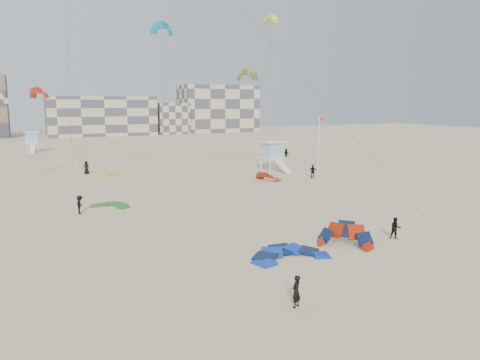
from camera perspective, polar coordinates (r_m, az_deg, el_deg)
name	(u,v)px	position (r m, az deg, el deg)	size (l,w,h in m)	color
ground	(260,284)	(26.44, 2.44, -12.53)	(320.00, 320.00, 0.00)	beige
kite_ground_blue	(289,257)	(30.79, 6.02, -9.37)	(4.77, 4.96, 0.82)	#1837E8
kite_ground_orange	(344,246)	(33.73, 12.60, -7.87)	(3.96, 2.87, 2.69)	#FF2100
kite_ground_green	(111,207)	(46.89, -15.41, -3.14)	(3.42, 3.62, 0.43)	#177714
kite_ground_red_far	(268,180)	(60.62, 3.40, -0.04)	(3.55, 3.21, 1.90)	#BF3D1A
kite_ground_yellow	(112,176)	(66.52, -15.31, 0.48)	(2.75, 2.86, 0.66)	#B8C520
kitesurfer_main	(296,291)	(23.52, 6.86, -13.32)	(0.59, 0.39, 1.62)	black
kitesurfer_b	(395,228)	(36.21, 18.43, -5.61)	(0.78, 0.61, 1.61)	black
kitesurfer_c	(80,205)	(44.47, -18.95, -2.87)	(1.09, 0.63, 1.68)	black
kitesurfer_d	(313,172)	(62.68, 8.87, 1.02)	(1.07, 0.45, 1.83)	black
kitesurfer_e	(86,168)	(69.26, -18.22, 1.45)	(0.90, 0.59, 1.85)	black
kitesurfer_f	(286,153)	(85.65, 5.63, 3.26)	(1.61, 0.51, 1.73)	black
kite_fly_olive	(247,76)	(66.66, 0.86, 12.57)	(6.12, 7.53, 13.79)	brown
kite_fly_yellow	(270,21)	(86.38, 3.65, 18.83)	(4.26, 4.19, 24.48)	#B8C520
kite_fly_teal_b	(162,30)	(86.99, -9.46, 17.62)	(5.14, 5.64, 22.80)	#147CA8
kite_fly_red	(39,94)	(80.61, -23.34, 9.62)	(8.66, 4.73, 11.77)	#BF3D1A
lifeguard_tower_near	(272,156)	(68.84, 3.96, 2.89)	(3.43, 6.14, 4.36)	white
lifeguard_tower_far	(33,142)	(103.89, -23.97, 4.22)	(3.12, 5.75, 4.15)	white
flagpole	(319,142)	(68.89, 9.60, 4.55)	(0.66, 0.10, 8.14)	white
condo_mid	(101,116)	(153.39, -16.60, 7.50)	(32.00, 16.00, 12.00)	#CAB494
condo_east	(218,109)	(165.58, -2.74, 8.67)	(26.00, 14.00, 16.00)	#CAB494
condo_fill_right	(171,118)	(156.03, -8.39, 7.44)	(10.00, 10.00, 10.00)	#CAB494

